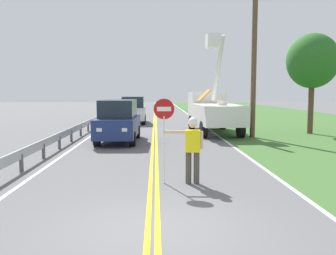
# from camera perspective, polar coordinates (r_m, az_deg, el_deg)

# --- Properties ---
(ground_plane) EXTENTS (160.00, 160.00, 0.00)m
(ground_plane) POSITION_cam_1_polar(r_m,az_deg,el_deg) (6.87, -2.41, -15.89)
(ground_plane) COLOR #5B5B5E
(grass_verge_right) EXTENTS (16.00, 110.00, 0.01)m
(grass_verge_right) POSITION_cam_1_polar(r_m,az_deg,el_deg) (28.91, 21.60, 0.32)
(grass_verge_right) COLOR #3D662D
(grass_verge_right) RESTS_ON ground
(centerline_yellow_left) EXTENTS (0.11, 110.00, 0.01)m
(centerline_yellow_left) POSITION_cam_1_polar(r_m,az_deg,el_deg) (26.51, -2.26, 0.26)
(centerline_yellow_left) COLOR yellow
(centerline_yellow_left) RESTS_ON ground
(centerline_yellow_right) EXTENTS (0.11, 110.00, 0.01)m
(centerline_yellow_right) POSITION_cam_1_polar(r_m,az_deg,el_deg) (26.51, -1.87, 0.26)
(centerline_yellow_right) COLOR yellow
(centerline_yellow_right) RESTS_ON ground
(edge_line_right) EXTENTS (0.12, 110.00, 0.01)m
(edge_line_right) POSITION_cam_1_polar(r_m,az_deg,el_deg) (26.74, 5.68, 0.29)
(edge_line_right) COLOR silver
(edge_line_right) RESTS_ON ground
(edge_line_left) EXTENTS (0.12, 110.00, 0.01)m
(edge_line_left) POSITION_cam_1_polar(r_m,az_deg,el_deg) (26.76, -9.79, 0.23)
(edge_line_left) COLOR silver
(edge_line_left) RESTS_ON ground
(flagger_worker) EXTENTS (1.09, 0.27, 1.83)m
(flagger_worker) POSITION_cam_1_polar(r_m,az_deg,el_deg) (9.91, 3.83, -2.90)
(flagger_worker) COLOR #474238
(flagger_worker) RESTS_ON ground
(stop_sign_paddle) EXTENTS (0.56, 0.04, 2.33)m
(stop_sign_paddle) POSITION_cam_1_polar(r_m,az_deg,el_deg) (9.84, -0.63, 0.93)
(stop_sign_paddle) COLOR silver
(stop_sign_paddle) RESTS_ON ground
(utility_bucket_truck) EXTENTS (2.67, 6.91, 5.91)m
(utility_bucket_truck) POSITION_cam_1_polar(r_m,az_deg,el_deg) (22.38, 7.04, 2.87)
(utility_bucket_truck) COLOR white
(utility_bucket_truck) RESTS_ON ground
(oncoming_suv_nearest) EXTENTS (2.01, 4.65, 2.10)m
(oncoming_suv_nearest) POSITION_cam_1_polar(r_m,az_deg,el_deg) (18.23, -7.78, 1.05)
(oncoming_suv_nearest) COLOR navy
(oncoming_suv_nearest) RESTS_ON ground
(oncoming_suv_second) EXTENTS (1.98, 4.64, 2.10)m
(oncoming_suv_second) POSITION_cam_1_polar(r_m,az_deg,el_deg) (28.79, -5.46, 2.78)
(oncoming_suv_second) COLOR silver
(oncoming_suv_second) RESTS_ON ground
(utility_pole_near) EXTENTS (1.80, 0.28, 8.05)m
(utility_pole_near) POSITION_cam_1_polar(r_m,az_deg,el_deg) (20.44, 13.34, 10.28)
(utility_pole_near) COLOR brown
(utility_pole_near) RESTS_ON ground
(guardrail_left_shoulder) EXTENTS (0.10, 32.00, 0.71)m
(guardrail_left_shoulder) POSITION_cam_1_polar(r_m,az_deg,el_deg) (22.25, -12.97, 0.40)
(guardrail_left_shoulder) COLOR #9EA0A3
(guardrail_left_shoulder) RESTS_ON ground
(roadside_tree_verge) EXTENTS (3.00, 3.00, 5.90)m
(roadside_tree_verge) POSITION_cam_1_polar(r_m,az_deg,el_deg) (23.24, 21.74, 9.63)
(roadside_tree_verge) COLOR brown
(roadside_tree_verge) RESTS_ON ground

